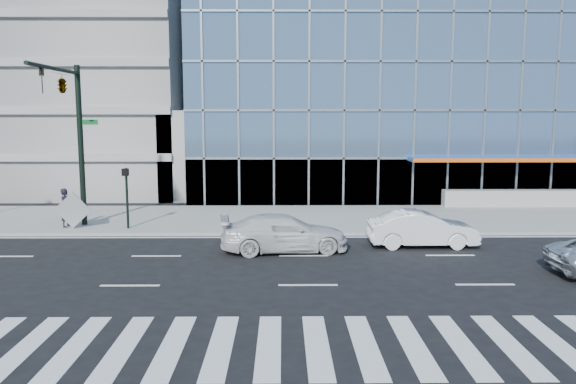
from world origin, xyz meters
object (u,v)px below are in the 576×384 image
traffic_signal (68,105)px  pedestrian (66,208)px  ped_signal_post (126,188)px  tilted_panel (73,210)px  white_suv (284,233)px  white_sedan (422,229)px

traffic_signal → pedestrian: traffic_signal is taller
ped_signal_post → tilted_panel: bearing=178.8°
white_suv → tilted_panel: (-10.40, 4.21, 0.29)m
pedestrian → white_sedan: bearing=-93.1°
ped_signal_post → white_suv: 8.87m
tilted_panel → pedestrian: bearing=144.0°
ped_signal_post → white_sedan: 14.18m
ped_signal_post → white_suv: (7.72, -4.15, -1.37)m
ped_signal_post → white_sedan: bearing=-13.6°
white_suv → pedestrian: size_ratio=2.75×
traffic_signal → tilted_panel: bearing=113.6°
white_suv → white_sedan: size_ratio=1.14×
ped_signal_post → white_suv: bearing=-28.3°
white_sedan → traffic_signal: bearing=79.3°
ped_signal_post → tilted_panel: (-2.69, 0.06, -1.07)m
pedestrian → tilted_panel: 0.60m
white_suv → white_sedan: bearing=-89.1°
ped_signal_post → pedestrian: size_ratio=1.54×
traffic_signal → white_suv: traffic_signal is taller
white_suv → tilted_panel: size_ratio=4.11×
white_sedan → tilted_panel: tilted_panel is taller
white_suv → tilted_panel: tilted_panel is taller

